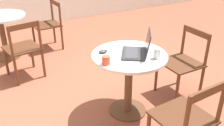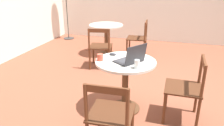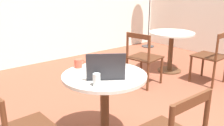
% 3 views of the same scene
% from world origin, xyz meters
% --- Properties ---
extents(ground_plane, '(16.00, 16.00, 0.00)m').
position_xyz_m(ground_plane, '(0.00, 0.00, 0.00)').
color(ground_plane, brown).
extents(cafe_table_near, '(0.79, 0.79, 0.71)m').
position_xyz_m(cafe_table_near, '(-0.59, 0.26, 0.55)').
color(cafe_table_near, '#51331E').
rests_on(cafe_table_near, ground_plane).
extents(cafe_table_mid, '(0.79, 0.79, 0.71)m').
position_xyz_m(cafe_table_mid, '(1.63, 1.25, 0.55)').
color(cafe_table_mid, '#51331E').
rests_on(cafe_table_mid, ground_plane).
extents(chair_near_front, '(0.44, 0.44, 0.83)m').
position_xyz_m(chair_near_front, '(-0.60, -0.52, 0.43)').
color(chair_near_front, '#562D19').
rests_on(chair_near_front, ground_plane).
extents(chair_near_left, '(0.46, 0.46, 0.83)m').
position_xyz_m(chair_near_left, '(-1.41, 0.22, 0.43)').
color(chair_near_left, '#562D19').
rests_on(chair_near_left, ground_plane).
extents(chair_mid_front, '(0.46, 0.46, 0.83)m').
position_xyz_m(chair_mid_front, '(1.67, 0.48, 0.43)').
color(chair_mid_front, '#562D19').
rests_on(chair_mid_front, ground_plane).
extents(chair_mid_left, '(0.51, 0.51, 0.83)m').
position_xyz_m(chair_mid_left, '(0.78, 1.09, 0.43)').
color(chair_mid_left, '#562D19').
rests_on(chair_mid_left, ground_plane).
extents(laptop, '(0.43, 0.42, 0.25)m').
position_xyz_m(laptop, '(-0.63, 0.19, 0.77)').
color(laptop, '#2D2D33').
rests_on(laptop, cafe_table_near).
extents(mouse, '(0.06, 0.10, 0.03)m').
position_xyz_m(mouse, '(-0.43, 0.49, 0.73)').
color(mouse, '#2D2D33').
rests_on(mouse, cafe_table_near).
extents(mug, '(0.11, 0.08, 0.09)m').
position_xyz_m(mug, '(-0.67, 0.58, 0.76)').
color(mug, '#C64C38').
rests_on(mug, cafe_table_near).
extents(drinking_glass, '(0.06, 0.06, 0.11)m').
position_xyz_m(drinking_glass, '(-0.81, 0.08, 0.77)').
color(drinking_glass, silver).
rests_on(drinking_glass, cafe_table_near).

